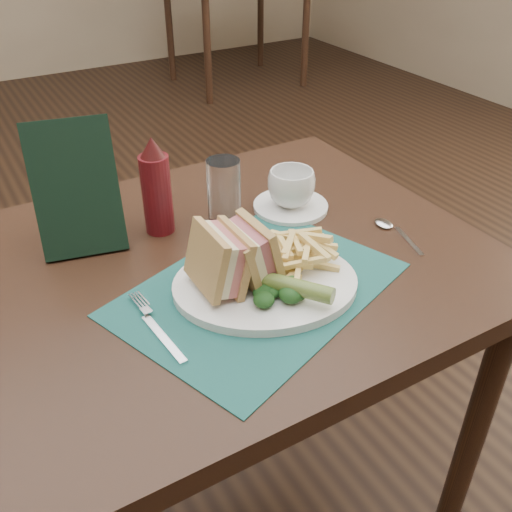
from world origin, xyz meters
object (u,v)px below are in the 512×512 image
Objects in this scene: saucer at (291,206)px; check_presenter at (76,189)px; table_main at (233,400)px; table_bg_right at (236,31)px; coffee_cup at (291,188)px; drinking_glass at (224,193)px; sandwich_half_a at (206,263)px; placemat at (259,289)px; sandwich_half_b at (238,255)px; ketchup_bottle at (156,186)px; plate at (265,284)px.

check_presenter is (-0.39, 0.07, 0.11)m from saucer.
table_main and table_bg_right have the same top height.
coffee_cup is 0.72× the size of drinking_glass.
table_bg_right is 8.47× the size of sandwich_half_a.
coffee_cup reaches higher than placemat.
sandwich_half_b is (0.05, -0.00, -0.00)m from sandwich_half_a.
check_presenter is (-0.20, 0.27, 0.11)m from placemat.
ketchup_bottle reaches higher than sandwich_half_a.
sandwich_half_a is (-0.09, 0.02, 0.06)m from plate.
ketchup_bottle is (0.02, 0.24, 0.02)m from sandwich_half_a.
coffee_cup is (0.22, 0.19, -0.02)m from sandwich_half_b.
placemat is at bearing -117.95° from table_bg_right.
table_bg_right is (1.68, 3.06, 0.00)m from table_main.
sandwich_half_a is at bearing -123.94° from drinking_glass.
placemat is at bearing -133.83° from saucer.
ketchup_bottle reaches higher than saucer.
plate is at bearing -13.00° from sandwich_half_a.
sandwich_half_a reaches higher than coffee_cup.
sandwich_half_b is at bearing 153.98° from placemat.
ketchup_bottle is (-0.12, 0.04, 0.03)m from drinking_glass.
coffee_cup is (0.27, 0.18, -0.02)m from sandwich_half_a.
ketchup_bottle reaches higher than table_main.
saucer is 0.15m from drinking_glass.
placemat is at bearing -92.96° from table_main.
check_presenter is (-0.12, 0.25, 0.04)m from sandwich_half_a.
sandwich_half_a is at bearing -172.90° from plate.
sandwich_half_b is 0.54× the size of ketchup_bottle.
table_bg_right is 3.65m from sandwich_half_a.
table_bg_right is at bearing 63.36° from coffee_cup.
plate reaches higher than table_bg_right.
drinking_glass reaches higher than saucer.
saucer is at bearing 34.09° from sandwich_half_a.
drinking_glass is 0.27m from check_presenter.
saucer is at bearing 38.75° from sandwich_half_b.
ketchup_bottle is (-0.07, 0.26, 0.09)m from placemat.
saucer is 0.64× the size of check_presenter.
check_presenter reaches higher than sandwich_half_a.
coffee_cup is (0.19, 0.20, 0.05)m from placemat.
check_presenter reaches higher than placemat.
table_bg_right is 9.64× the size of coffee_cup.
placemat is 3.39× the size of drinking_glass.
check_presenter is at bearing 143.32° from table_main.
saucer is at bearing -11.95° from ketchup_bottle.
placemat is (-1.69, -3.18, 0.38)m from table_bg_right.
table_bg_right is 3.62m from placemat.
ketchup_bottle reaches higher than sandwich_half_b.
coffee_cup is at bearing 1.86° from check_presenter.
sandwich_half_b is at bearing -43.94° from check_presenter.
ketchup_bottle is 0.79× the size of check_presenter.
table_main is 1.00× the size of table_bg_right.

